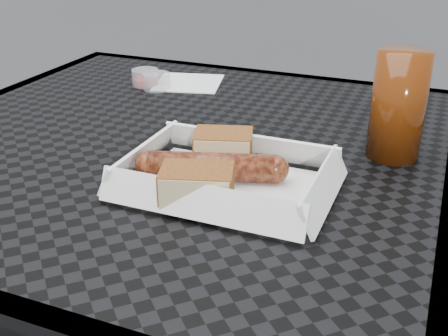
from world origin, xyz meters
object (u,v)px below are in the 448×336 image
Objects in this scene: drink_glass at (398,105)px; food_tray at (227,186)px; bratwurst at (211,167)px; patio_table at (174,184)px.

food_tray is at bearing -135.10° from drink_glass.
bratwurst is (-0.02, 0.00, 0.02)m from food_tray.
food_tray is (0.13, -0.11, 0.08)m from patio_table.
patio_table is 4.42× the size of bratwurst.
drink_glass is at bearing 44.90° from food_tray.
drink_glass is (0.17, 0.17, 0.07)m from food_tray.
bratwurst reaches higher than patio_table.
bratwurst is at bearing -139.22° from drink_glass.
food_tray is at bearing -40.61° from patio_table.
drink_glass reaches higher than bratwurst.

